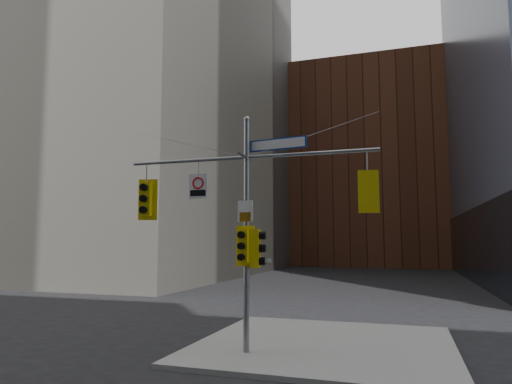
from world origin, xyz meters
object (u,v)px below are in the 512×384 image
Objects in this scene: traffic_light_pole_side at (257,248)px; street_sign_blade at (278,144)px; signal_assembly at (246,208)px; traffic_light_west_arm at (146,199)px; traffic_light_east_arm at (368,192)px; regulatory_sign_arm at (198,186)px; traffic_light_pole_front at (243,246)px.

street_sign_blade reaches higher than traffic_light_pole_side.
signal_assembly is 5.85× the size of traffic_light_west_arm.
street_sign_blade is at bearing -10.54° from traffic_light_east_arm.
traffic_light_pole_side is 0.62× the size of street_sign_blade.
traffic_light_west_arm is at bearing 179.78° from signal_assembly.
regulatory_sign_arm is at bearing -179.29° from signal_assembly.
traffic_light_east_arm is 0.65× the size of street_sign_blade.
traffic_light_pole_front reaches higher than traffic_light_pole_side.
regulatory_sign_arm is at bearing 85.69° from traffic_light_pole_side.
regulatory_sign_arm is at bearing -11.53° from traffic_light_west_arm.
traffic_light_west_arm is at bearing 178.17° from regulatory_sign_arm.
traffic_light_pole_front is at bearing -157.63° from street_sign_blade.
traffic_light_pole_side is at bearing 0.11° from regulatory_sign_arm.
traffic_light_pole_side is at bearing 41.80° from traffic_light_pole_front.
traffic_light_pole_front is 0.66× the size of street_sign_blade.
street_sign_blade is at bearing 16.61° from traffic_light_pole_front.
regulatory_sign_arm is (-1.63, -0.02, 0.76)m from signal_assembly.
street_sign_blade reaches higher than traffic_light_pole_front.
regulatory_sign_arm is at bearing -172.26° from street_sign_blade.
signal_assembly is 6.95× the size of traffic_light_pole_side.
signal_assembly reaches higher than traffic_light_pole_side.
traffic_light_pole_side is at bearing -10.67° from traffic_light_east_arm.
signal_assembly is 10.14× the size of regulatory_sign_arm.
signal_assembly is at bearing -172.58° from street_sign_blade.
traffic_light_west_arm is 1.19× the size of traffic_light_pole_side.
traffic_light_pole_front is (0.00, -0.27, -1.14)m from signal_assembly.
signal_assembly is at bearing -10.47° from traffic_light_east_arm.
regulatory_sign_arm is at bearing -10.26° from traffic_light_east_arm.
traffic_light_west_arm reaches higher than traffic_light_pole_front.
signal_assembly is 1.80m from regulatory_sign_arm.
signal_assembly is 1.17m from traffic_light_pole_front.
regulatory_sign_arm is (1.91, -0.03, 0.38)m from traffic_light_west_arm.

